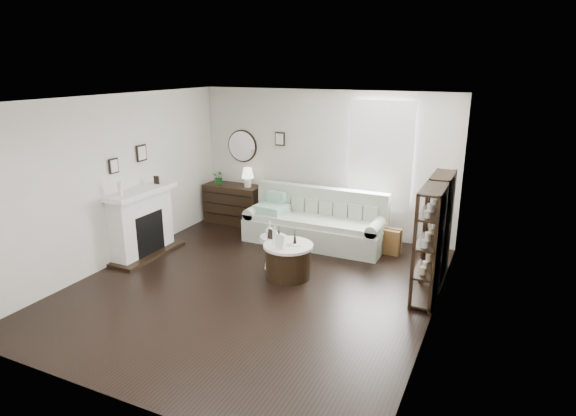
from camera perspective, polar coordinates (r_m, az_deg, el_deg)
The scene contains 18 objects.
room at distance 8.82m, azimuth 8.62°, elevation 6.44°, with size 5.50×5.50×5.50m.
fireplace at distance 8.49m, azimuth -16.88°, elevation -1.88°, with size 0.50×1.40×1.84m.
shelf_unit_far at distance 7.60m, azimuth 17.43°, elevation -2.01°, with size 0.30×0.80×1.60m.
shelf_unit_near at distance 6.76m, azimuth 16.34°, elevation -4.25°, with size 0.30×0.80×1.60m.
sofa at distance 8.75m, azimuth 3.30°, elevation -2.08°, with size 2.53×0.87×0.98m.
quilt at distance 8.89m, azimuth -1.92°, elevation -0.07°, with size 0.55×0.45×0.14m, color #227C65.
suitcase at distance 8.51m, azimuth 11.06°, elevation -3.71°, with size 0.65×0.22×0.44m, color olive.
dresser at distance 9.91m, azimuth -6.45°, elevation 0.51°, with size 1.18×0.51×0.79m.
table_lamp at distance 9.60m, azimuth -4.80°, elevation 3.64°, with size 0.24×0.24×0.38m, color white, non-canonical shape.
potted_plant at distance 9.89m, azimuth -8.17°, elevation 3.63°, with size 0.26×0.22×0.28m, color #18561A.
drum_table at distance 7.38m, azimuth 0.03°, elevation -6.21°, with size 0.76×0.76×0.53m.
pedestal_table at distance 7.63m, azimuth -1.75°, elevation -3.71°, with size 0.44×0.44×0.53m.
eiffel_drum at distance 7.26m, azimuth 0.81°, elevation -3.54°, with size 0.12×0.12×0.21m, color black, non-canonical shape.
bottle_drum at distance 7.24m, azimuth -1.61°, elevation -3.27°, with size 0.07×0.07×0.28m, color silver.
card_frame_drum at distance 7.11m, azimuth -1.00°, elevation -3.99°, with size 0.15×0.01×0.20m, color silver.
eiffel_ped at distance 7.58m, azimuth -1.08°, elevation -2.86°, with size 0.09×0.09×0.16m, color black, non-canonical shape.
flask_ped at distance 7.62m, azimuth -2.20°, elevation -2.38°, with size 0.13×0.13×0.25m, color silver, non-canonical shape.
card_frame_ped at distance 7.48m, azimuth -2.02°, elevation -3.13°, with size 0.12×0.01×0.16m, color black.
Camera 1 is at (3.17, -5.64, 3.14)m, focal length 30.00 mm.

